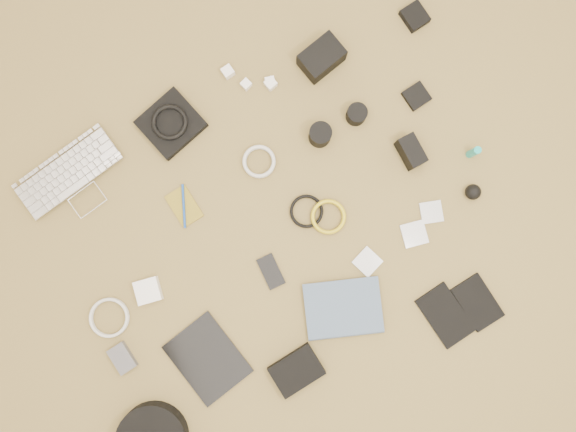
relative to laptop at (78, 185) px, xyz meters
name	(u,v)px	position (x,y,z in m)	size (l,w,h in m)	color
room_shell	(256,188)	(0.53, -0.39, 1.24)	(4.04, 4.04, 2.58)	olive
laptop	(78,185)	(0.00, 0.00, 0.00)	(0.34, 0.24, 0.03)	silver
headphone_pouch	(171,124)	(0.35, 0.06, 0.00)	(0.17, 0.16, 0.03)	black
headphones	(170,122)	(0.35, 0.06, 0.02)	(0.12, 0.12, 0.01)	black
charger_a	(246,84)	(0.63, 0.08, 0.00)	(0.03, 0.03, 0.03)	white
charger_b	(228,72)	(0.59, 0.14, 0.00)	(0.03, 0.03, 0.03)	white
charger_c	(270,82)	(0.70, 0.06, 0.00)	(0.03, 0.03, 0.03)	white
charger_d	(271,84)	(0.70, 0.05, 0.00)	(0.03, 0.03, 0.03)	white
dslr_camera	(321,58)	(0.88, 0.06, 0.03)	(0.13, 0.09, 0.08)	black
lens_pouch	(415,17)	(1.22, 0.07, 0.00)	(0.07, 0.08, 0.03)	black
notebook_olive	(184,206)	(0.29, -0.20, -0.01)	(0.08, 0.12, 0.01)	olive
pen_blue	(184,206)	(0.29, -0.20, 0.00)	(0.01, 0.01, 0.14)	#123D98
cable_white_a	(259,162)	(0.56, -0.17, -0.01)	(0.11, 0.11, 0.01)	silver
lens_a	(320,135)	(0.78, -0.17, 0.03)	(0.07, 0.07, 0.08)	black
lens_b	(357,114)	(0.91, -0.15, 0.02)	(0.07, 0.07, 0.06)	black
card_reader	(416,96)	(1.12, -0.17, 0.00)	(0.07, 0.07, 0.02)	black
power_brick	(148,291)	(0.08, -0.40, 0.00)	(0.08, 0.08, 0.03)	white
cable_white_b	(110,317)	(-0.07, -0.43, -0.01)	(0.13, 0.13, 0.01)	silver
cable_black	(306,211)	(0.64, -0.37, -0.01)	(0.11, 0.11, 0.01)	black
cable_yellow	(328,217)	(0.70, -0.42, -0.01)	(0.11, 0.11, 0.01)	gold
flash	(411,152)	(1.02, -0.33, 0.02)	(0.06, 0.10, 0.08)	black
lens_cleaner	(473,152)	(1.20, -0.41, 0.03)	(0.02, 0.02, 0.08)	#19A8A4
battery_charger	(122,358)	(-0.08, -0.57, 0.00)	(0.06, 0.09, 0.02)	#505055
tablet	(208,359)	(0.16, -0.68, -0.01)	(0.19, 0.24, 0.01)	black
phone	(271,271)	(0.46, -0.50, -0.01)	(0.06, 0.11, 0.01)	black
filter_case_left	(367,262)	(0.75, -0.60, -0.01)	(0.07, 0.07, 0.01)	silver
filter_case_mid	(414,234)	(0.93, -0.58, -0.01)	(0.08, 0.08, 0.01)	silver
filter_case_right	(431,212)	(1.01, -0.54, -0.01)	(0.07, 0.07, 0.01)	silver
air_blower	(473,192)	(1.15, -0.53, 0.01)	(0.05, 0.05, 0.05)	black
drive_case	(297,370)	(0.41, -0.82, 0.01)	(0.15, 0.11, 0.04)	black
paperback	(346,337)	(0.60, -0.79, 0.00)	(0.18, 0.24, 0.02)	#475C78
notebook_black_a	(445,315)	(0.91, -0.85, -0.01)	(0.11, 0.18, 0.01)	black
notebook_black_b	(477,302)	(1.02, -0.86, -0.01)	(0.10, 0.16, 0.01)	black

